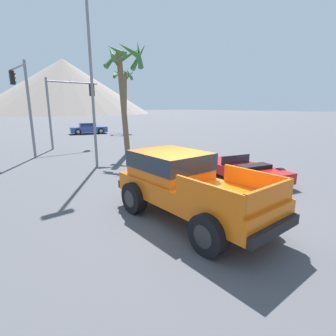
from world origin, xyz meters
TOP-DOWN VIEW (x-y plane):
  - ground_plane at (0.00, 0.00)m, footprint 320.00×320.00m
  - orange_pickup_truck at (-0.12, 0.11)m, footprint 2.50×5.18m
  - red_convertible_car at (4.69, 1.18)m, footprint 2.97×4.51m
  - parked_car_blue at (8.50, 24.05)m, footprint 4.42×2.93m
  - traffic_light_main at (-0.57, 14.08)m, footprint 0.38×3.75m
  - traffic_light_crosswalk at (2.96, 15.21)m, footprint 3.99×0.38m
  - street_lamp_post at (1.10, 7.77)m, footprint 0.90×0.24m
  - palm_tree_short at (13.69, 24.22)m, footprint 2.94×2.83m
  - palm_tree_leaning at (4.52, 9.95)m, footprint 2.58×2.80m

SIDE VIEW (x-z plane):
  - ground_plane at x=0.00m, z-range 0.00..0.00m
  - red_convertible_car at x=4.69m, z-range -0.08..0.90m
  - parked_car_blue at x=8.50m, z-range 0.01..1.27m
  - orange_pickup_truck at x=-0.12m, z-range 0.13..1.98m
  - traffic_light_crosswalk at x=2.96m, z-range 1.05..6.18m
  - traffic_light_main at x=-0.57m, z-range 1.14..6.91m
  - street_lamp_post at x=1.10m, z-range 0.80..9.57m
  - palm_tree_leaning at x=4.52m, z-range 1.74..8.75m
  - palm_tree_short at x=13.69m, z-range 1.96..9.60m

